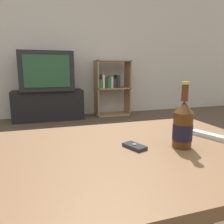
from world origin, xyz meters
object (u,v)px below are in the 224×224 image
at_px(beer_bottle, 183,125).
at_px(remote_control, 208,135).
at_px(television, 47,71).
at_px(bookshelf, 111,86).
at_px(tv_stand, 49,105).
at_px(cell_phone, 134,146).

relative_size(beer_bottle, remote_control, 1.58).
bearing_deg(television, bookshelf, 2.73).
xyz_separation_m(television, beer_bottle, (0.45, -2.81, -0.18)).
height_order(beer_bottle, remote_control, beer_bottle).
height_order(tv_stand, beer_bottle, beer_bottle).
bearing_deg(remote_control, tv_stand, 84.09).
bearing_deg(beer_bottle, cell_phone, 164.99).
xyz_separation_m(tv_stand, television, (0.00, -0.00, 0.53)).
bearing_deg(cell_phone, bookshelf, 53.60).
height_order(bookshelf, beer_bottle, bookshelf).
bearing_deg(television, remote_control, -76.67).
distance_m(bookshelf, cell_phone, 2.91).
bearing_deg(tv_stand, television, -90.00).
xyz_separation_m(tv_stand, beer_bottle, (0.45, -2.81, 0.34)).
relative_size(television, bookshelf, 0.83).
xyz_separation_m(cell_phone, remote_control, (0.38, 0.02, 0.00)).
bearing_deg(television, beer_bottle, -80.80).
bearing_deg(remote_control, cell_phone, 164.00).
bearing_deg(beer_bottle, bookshelf, 78.43).
height_order(tv_stand, remote_control, remote_control).
relative_size(bookshelf, cell_phone, 8.67).
bearing_deg(remote_control, television, 84.11).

